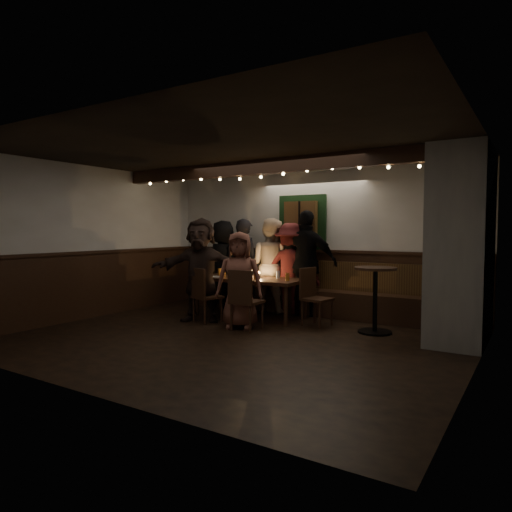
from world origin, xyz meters
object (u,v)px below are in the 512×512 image
Objects in this scene: person_b at (245,264)px; person_d at (291,268)px; person_g at (239,280)px; person_a at (223,264)px; dining_table at (250,281)px; high_top at (375,291)px; chair_near_left at (203,292)px; person_c at (270,265)px; person_f at (200,270)px; chair_near_right at (244,297)px; chair_end at (313,293)px; person_e at (307,263)px.

person_b reaches higher than person_d.
person_a is at bearing 108.98° from person_g.
dining_table is 2.21m from high_top.
chair_near_left is 0.92× the size of high_top.
person_a is at bearing -9.25° from person_d.
person_a is at bearing 3.97° from person_c.
person_d reaches higher than chair_near_left.
person_a is (-0.66, 1.45, 0.34)m from chair_near_left.
person_f is 1.15× the size of person_g.
chair_near_right is 0.53× the size of person_b.
chair_near_right is (0.51, -0.95, -0.11)m from dining_table.
chair_near_right is 0.95× the size of high_top.
chair_near_right is at bearing 159.04° from person_a.
person_b is at bearing 166.30° from high_top.
person_a is at bearing 90.84° from person_f.
person_c reaches higher than chair_end.
person_b is at bearing 129.62° from dining_table.
dining_table is 1.12× the size of person_b.
person_d is (0.81, 1.49, 0.31)m from chair_near_left.
person_e is (0.25, 1.62, 0.41)m from chair_near_right.
person_g is at bearing 139.70° from chair_near_right.
person_b is at bearing 123.22° from chair_near_right.
high_top is at bearing 163.19° from person_c.
person_d is at bearing -171.16° from person_b.
person_f is (-2.72, -0.68, 0.24)m from high_top.
dining_table is 0.87m from person_g.
person_f reaches higher than dining_table.
person_a reaches higher than person_g.
person_e reaches higher than high_top.
dining_table is 1.99× the size of high_top.
person_d is at bearing 158.01° from high_top.
person_c reaches higher than person_d.
person_g is at bearing -137.35° from chair_end.
person_d is (-1.78, 0.72, 0.20)m from high_top.
chair_near_right is 0.56× the size of person_d.
person_g is at bearing 103.70° from person_c.
high_top is 0.65× the size of person_g.
dining_table is 1.08m from chair_near_right.
person_g is (-0.43, -1.47, -0.18)m from person_e.
person_b is at bearing 70.16° from person_f.
person_a is 0.99× the size of person_f.
person_b is (-1.73, 0.65, 0.35)m from chair_end.
chair_near_right is 0.62× the size of person_g.
high_top reaches higher than chair_near_left.
chair_end is at bearing 165.30° from person_b.
person_e is at bearing 179.68° from person_c.
person_d reaches higher than person_g.
dining_table is 1.25m from person_a.
chair_near_right is 1.93m from person_b.
person_e reaches higher than chair_end.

